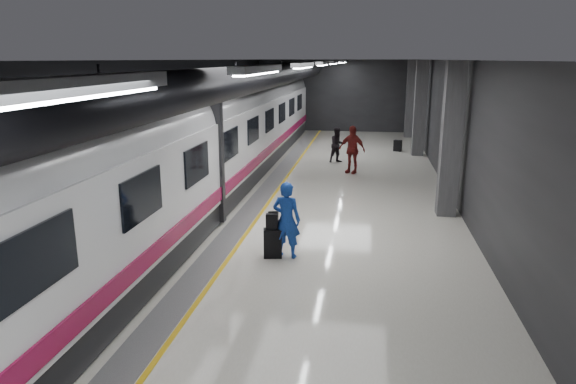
{
  "coord_description": "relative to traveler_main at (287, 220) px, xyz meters",
  "views": [
    {
      "loc": [
        2.18,
        -13.34,
        4.54
      ],
      "look_at": [
        0.31,
        -1.53,
        1.43
      ],
      "focal_mm": 32.0,
      "sensor_mm": 36.0,
      "label": 1
    }
  ],
  "objects": [
    {
      "name": "platform_hall",
      "position": [
        -0.66,
        3.06,
        2.63
      ],
      "size": [
        10.02,
        40.02,
        4.51
      ],
      "color": "black",
      "rests_on": "ground"
    },
    {
      "name": "traveler_main",
      "position": [
        0.0,
        0.0,
        0.0
      ],
      "size": [
        0.72,
        0.53,
        1.82
      ],
      "primitive_type": "imported",
      "rotation": [
        0.0,
        0.0,
        3.0
      ],
      "color": "blue",
      "rests_on": "ground"
    },
    {
      "name": "suitcase_far",
      "position": [
        3.29,
        15.0,
        -0.63
      ],
      "size": [
        0.44,
        0.36,
        0.56
      ],
      "primitive_type": "cube",
      "rotation": [
        0.0,
        0.0,
        -0.34
      ],
      "color": "black",
      "rests_on": "ground"
    },
    {
      "name": "traveler_far_b",
      "position": [
        1.17,
        9.52,
        0.06
      ],
      "size": [
        1.23,
        0.89,
        1.94
      ],
      "primitive_type": "imported",
      "rotation": [
        0.0,
        0.0,
        -0.41
      ],
      "color": "maroon",
      "rests_on": "ground"
    },
    {
      "name": "train",
      "position": [
        -3.62,
        2.1,
        1.16
      ],
      "size": [
        3.05,
        38.0,
        4.05
      ],
      "color": "black",
      "rests_on": "ground"
    },
    {
      "name": "traveler_far_a",
      "position": [
        0.46,
        11.64,
        -0.11
      ],
      "size": [
        0.97,
        0.91,
        1.59
      ],
      "primitive_type": "imported",
      "rotation": [
        0.0,
        0.0,
        0.53
      ],
      "color": "black",
      "rests_on": "ground"
    },
    {
      "name": "ground",
      "position": [
        -0.37,
        2.1,
        -0.91
      ],
      "size": [
        40.0,
        40.0,
        0.0
      ],
      "primitive_type": "plane",
      "color": "silver",
      "rests_on": "ground"
    },
    {
      "name": "shoulder_bag",
      "position": [
        -0.33,
        -0.09,
        -0.03
      ],
      "size": [
        0.29,
        0.18,
        0.37
      ],
      "primitive_type": "cube",
      "rotation": [
        0.0,
        0.0,
        0.12
      ],
      "color": "black",
      "rests_on": "suitcase_main"
    },
    {
      "name": "suitcase_main",
      "position": [
        -0.32,
        -0.08,
        -0.56
      ],
      "size": [
        0.47,
        0.35,
        0.69
      ],
      "primitive_type": "cube",
      "rotation": [
        0.0,
        0.0,
        0.2
      ],
      "color": "black",
      "rests_on": "ground"
    }
  ]
}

